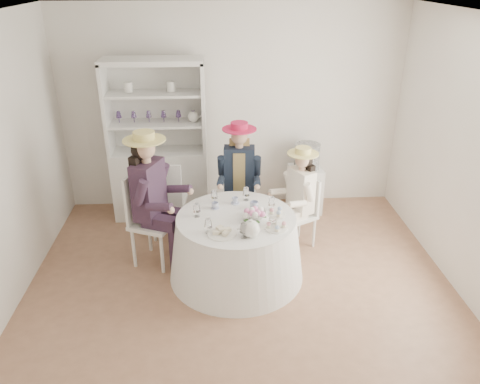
{
  "coord_description": "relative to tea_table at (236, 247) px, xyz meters",
  "views": [
    {
      "loc": [
        -0.24,
        -4.06,
        3.05
      ],
      "look_at": [
        0.0,
        0.1,
        1.05
      ],
      "focal_mm": 35.0,
      "sensor_mm": 36.0,
      "label": 1
    }
  ],
  "objects": [
    {
      "name": "ground",
      "position": [
        0.03,
        -0.19,
        -0.36
      ],
      "size": [
        4.5,
        4.5,
        0.0
      ],
      "primitive_type": "plane",
      "color": "#8B5F45",
      "rests_on": "ground"
    },
    {
      "name": "ceiling",
      "position": [
        0.03,
        -0.19,
        2.34
      ],
      "size": [
        4.5,
        4.5,
        0.0
      ],
      "primitive_type": "plane",
      "rotation": [
        3.14,
        0.0,
        0.0
      ],
      "color": "white",
      "rests_on": "wall_back"
    },
    {
      "name": "wall_back",
      "position": [
        0.03,
        1.81,
        0.99
      ],
      "size": [
        4.5,
        0.0,
        4.5
      ],
      "primitive_type": "plane",
      "rotation": [
        1.57,
        0.0,
        0.0
      ],
      "color": "silver",
      "rests_on": "ground"
    },
    {
      "name": "wall_front",
      "position": [
        0.03,
        -2.19,
        0.99
      ],
      "size": [
        4.5,
        0.0,
        4.5
      ],
      "primitive_type": "plane",
      "rotation": [
        -1.57,
        0.0,
        0.0
      ],
      "color": "silver",
      "rests_on": "ground"
    },
    {
      "name": "wall_right",
      "position": [
        2.28,
        -0.19,
        0.99
      ],
      "size": [
        0.0,
        4.5,
        4.5
      ],
      "primitive_type": "plane",
      "rotation": [
        1.57,
        0.0,
        -1.57
      ],
      "color": "silver",
      "rests_on": "ground"
    },
    {
      "name": "tea_table",
      "position": [
        0.0,
        0.0,
        0.0
      ],
      "size": [
        1.45,
        1.45,
        0.72
      ],
      "rotation": [
        0.0,
        0.0,
        0.34
      ],
      "color": "white",
      "rests_on": "ground"
    },
    {
      "name": "hutch",
      "position": [
        -0.92,
        1.49,
        0.38
      ],
      "size": [
        1.27,
        0.55,
        2.08
      ],
      "rotation": [
        0.0,
        0.0,
        0.07
      ],
      "color": "silver",
      "rests_on": "ground"
    },
    {
      "name": "side_table",
      "position": [
        1.01,
        1.46,
        -0.04
      ],
      "size": [
        0.45,
        0.45,
        0.63
      ],
      "primitive_type": "cube",
      "rotation": [
        0.0,
        0.0,
        0.1
      ],
      "color": "silver",
      "rests_on": "ground"
    },
    {
      "name": "hatbox",
      "position": [
        1.01,
        1.46,
        0.45
      ],
      "size": [
        0.43,
        0.43,
        0.33
      ],
      "primitive_type": "cylinder",
      "rotation": [
        0.0,
        0.0,
        -0.35
      ],
      "color": "black",
      "rests_on": "side_table"
    },
    {
      "name": "guest_left",
      "position": [
        -0.9,
        0.31,
        0.52
      ],
      "size": [
        0.65,
        0.59,
        1.56
      ],
      "rotation": [
        0.0,
        0.0,
        1.17
      ],
      "color": "silver",
      "rests_on": "ground"
    },
    {
      "name": "guest_mid",
      "position": [
        0.09,
        0.95,
        0.46
      ],
      "size": [
        0.53,
        0.55,
        1.43
      ],
      "rotation": [
        0.0,
        0.0,
        -0.08
      ],
      "color": "silver",
      "rests_on": "ground"
    },
    {
      "name": "guest_right",
      "position": [
        0.76,
        0.57,
        0.35
      ],
      "size": [
        0.53,
        0.48,
        1.25
      ],
      "rotation": [
        0.0,
        0.0,
        -1.08
      ],
      "color": "silver",
      "rests_on": "ground"
    },
    {
      "name": "spare_chair",
      "position": [
        -0.79,
        0.84,
        0.19
      ],
      "size": [
        0.46,
        0.46,
        1.02
      ],
      "rotation": [
        0.0,
        0.0,
        3.05
      ],
      "color": "silver",
      "rests_on": "ground"
    },
    {
      "name": "teacup_a",
      "position": [
        -0.21,
        0.21,
        0.39
      ],
      "size": [
        0.09,
        0.09,
        0.06
      ],
      "primitive_type": "imported",
      "rotation": [
        0.0,
        0.0,
        -0.27
      ],
      "color": "white",
      "rests_on": "tea_table"
    },
    {
      "name": "teacup_b",
      "position": [
        0.0,
        0.31,
        0.39
      ],
      "size": [
        0.09,
        0.09,
        0.06
      ],
      "primitive_type": "imported",
      "rotation": [
        0.0,
        0.0,
        0.35
      ],
      "color": "white",
      "rests_on": "tea_table"
    },
    {
      "name": "teacup_c",
      "position": [
        0.2,
        0.17,
        0.4
      ],
      "size": [
        0.12,
        0.12,
        0.08
      ],
      "primitive_type": "imported",
      "rotation": [
        0.0,
        0.0,
        -0.3
      ],
      "color": "white",
      "rests_on": "tea_table"
    },
    {
      "name": "flower_bowl",
      "position": [
        0.2,
        -0.02,
        0.39
      ],
      "size": [
        0.26,
        0.26,
        0.06
      ],
      "primitive_type": "imported",
      "rotation": [
        0.0,
        0.0,
        -0.14
      ],
      "color": "white",
      "rests_on": "tea_table"
    },
    {
      "name": "flower_arrangement",
      "position": [
        0.17,
        -0.1,
        0.45
      ],
      "size": [
        0.17,
        0.18,
        0.07
      ],
      "rotation": [
        0.0,
        0.0,
        0.27
      ],
      "color": "pink",
      "rests_on": "tea_table"
    },
    {
      "name": "table_teapot",
      "position": [
        0.13,
        -0.38,
        0.44
      ],
      "size": [
        0.24,
        0.17,
        0.18
      ],
      "rotation": [
        0.0,
        0.0,
        -0.02
      ],
      "color": "white",
      "rests_on": "tea_table"
    },
    {
      "name": "sandwich_plate",
      "position": [
        -0.16,
        -0.33,
        0.38
      ],
      "size": [
        0.29,
        0.29,
        0.06
      ],
      "rotation": [
        0.0,
        0.0,
        0.23
      ],
      "color": "white",
      "rests_on": "tea_table"
    },
    {
      "name": "cupcake_stand",
      "position": [
        0.38,
        -0.25,
        0.44
      ],
      "size": [
        0.23,
        0.23,
        0.21
      ],
      "rotation": [
        0.0,
        0.0,
        0.31
      ],
      "color": "white",
      "rests_on": "tea_table"
    },
    {
      "name": "stemware_set",
      "position": [
        0.0,
        0.0,
        0.44
      ],
      "size": [
        0.87,
        0.88,
        0.15
      ],
      "color": "white",
      "rests_on": "tea_table"
    }
  ]
}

